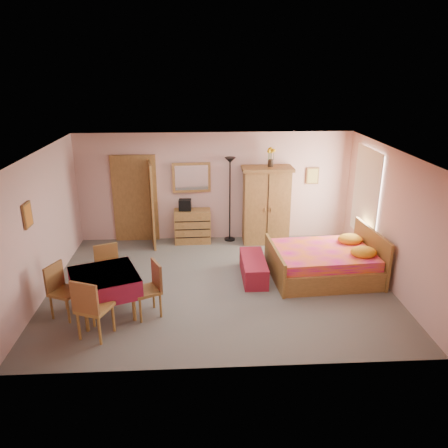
{
  "coord_description": "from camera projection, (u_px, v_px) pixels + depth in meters",
  "views": [
    {
      "loc": [
        -0.34,
        -7.62,
        4.03
      ],
      "look_at": [
        0.1,
        0.3,
        1.15
      ],
      "focal_mm": 35.0,
      "sensor_mm": 36.0,
      "label": 1
    }
  ],
  "objects": [
    {
      "name": "chair_south",
      "position": [
        95.0,
        307.0,
        6.76
      ],
      "size": [
        0.61,
        0.61,
        1.03
      ],
      "primitive_type": "cube",
      "rotation": [
        0.0,
        0.0,
        -0.39
      ],
      "color": "#AD7F3A",
      "rests_on": "floor"
    },
    {
      "name": "window",
      "position": [
        366.0,
        194.0,
        9.34
      ],
      "size": [
        0.08,
        1.4,
        1.95
      ],
      "primitive_type": "cube",
      "color": "white",
      "rests_on": "wall_right"
    },
    {
      "name": "chair_north",
      "position": [
        110.0,
        272.0,
        7.98
      ],
      "size": [
        0.57,
        0.57,
        0.96
      ],
      "primitive_type": "cube",
      "rotation": [
        0.0,
        0.0,
        3.53
      ],
      "color": "olive",
      "rests_on": "floor"
    },
    {
      "name": "picture_back",
      "position": [
        313.0,
        176.0,
        10.46
      ],
      "size": [
        0.3,
        0.04,
        0.4
      ],
      "primitive_type": "cube",
      "color": "#D8BF59",
      "rests_on": "wall_back"
    },
    {
      "name": "bench",
      "position": [
        253.0,
        268.0,
        8.77
      ],
      "size": [
        0.46,
        1.24,
        0.41
      ],
      "primitive_type": "cube",
      "rotation": [
        0.0,
        0.0,
        -0.0
      ],
      "color": "maroon",
      "rests_on": "floor"
    },
    {
      "name": "ceiling",
      "position": [
        219.0,
        152.0,
        7.66
      ],
      "size": [
        6.5,
        6.5,
        0.0
      ],
      "primitive_type": "plane",
      "rotation": [
        3.14,
        0.0,
        0.0
      ],
      "color": "brown",
      "rests_on": "wall_back"
    },
    {
      "name": "wall_left",
      "position": [
        41.0,
        225.0,
        7.93
      ],
      "size": [
        0.1,
        5.0,
        2.6
      ],
      "primitive_type": "cube",
      "color": "#D6A49B",
      "rests_on": "floor"
    },
    {
      "name": "wardrobe",
      "position": [
        266.0,
        205.0,
        10.32
      ],
      "size": [
        1.18,
        0.61,
        1.84
      ],
      "primitive_type": "cube",
      "rotation": [
        0.0,
        0.0,
        0.01
      ],
      "color": "olive",
      "rests_on": "floor"
    },
    {
      "name": "picture_left",
      "position": [
        27.0,
        215.0,
        7.23
      ],
      "size": [
        0.04,
        0.32,
        0.42
      ],
      "primitive_type": "cube",
      "color": "orange",
      "rests_on": "wall_left"
    },
    {
      "name": "wall_back",
      "position": [
        215.0,
        187.0,
        10.45
      ],
      "size": [
        6.5,
        0.1,
        2.6
      ],
      "primitive_type": "cube",
      "color": "#D6A49B",
      "rests_on": "floor"
    },
    {
      "name": "chair_west",
      "position": [
        65.0,
        291.0,
        7.32
      ],
      "size": [
        0.56,
        0.56,
        0.94
      ],
      "primitive_type": "cube",
      "rotation": [
        0.0,
        0.0,
        -1.99
      ],
      "color": "#A77638",
      "rests_on": "floor"
    },
    {
      "name": "chair_east",
      "position": [
        146.0,
        290.0,
        7.34
      ],
      "size": [
        0.58,
        0.58,
        0.95
      ],
      "primitive_type": "cube",
      "rotation": [
        0.0,
        0.0,
        2.01
      ],
      "color": "olive",
      "rests_on": "floor"
    },
    {
      "name": "wall_mirror",
      "position": [
        192.0,
        178.0,
        10.28
      ],
      "size": [
        0.9,
        0.12,
        0.71
      ],
      "primitive_type": "cube",
      "rotation": [
        0.0,
        0.0,
        0.08
      ],
      "color": "white",
      "rests_on": "wall_back"
    },
    {
      "name": "wall_right",
      "position": [
        391.0,
        219.0,
        8.27
      ],
      "size": [
        0.1,
        5.0,
        2.6
      ],
      "primitive_type": "cube",
      "color": "#D6A49B",
      "rests_on": "floor"
    },
    {
      "name": "dining_table",
      "position": [
        106.0,
        294.0,
        7.39
      ],
      "size": [
        1.37,
        1.37,
        0.77
      ],
      "primitive_type": "cube",
      "rotation": [
        0.0,
        0.0,
        0.37
      ],
      "color": "maroon",
      "rests_on": "floor"
    },
    {
      "name": "wall_front",
      "position": [
        228.0,
        286.0,
        5.75
      ],
      "size": [
        6.5,
        0.1,
        2.6
      ],
      "primitive_type": "cube",
      "color": "#D6A49B",
      "rests_on": "floor"
    },
    {
      "name": "doorway",
      "position": [
        135.0,
        200.0,
        10.41
      ],
      "size": [
        1.06,
        0.12,
        2.15
      ],
      "primitive_type": "cube",
      "color": "#9E6B35",
      "rests_on": "floor"
    },
    {
      "name": "stereo",
      "position": [
        185.0,
        205.0,
        10.28
      ],
      "size": [
        0.3,
        0.23,
        0.27
      ],
      "primitive_type": "cube",
      "rotation": [
        0.0,
        0.0,
        -0.07
      ],
      "color": "black",
      "rests_on": "chest_of_drawers"
    },
    {
      "name": "floor",
      "position": [
        220.0,
        284.0,
        8.54
      ],
      "size": [
        6.5,
        6.5,
        0.0
      ],
      "primitive_type": "plane",
      "color": "#67635B",
      "rests_on": "ground"
    },
    {
      "name": "floor_lamp",
      "position": [
        230.0,
        200.0,
        10.39
      ],
      "size": [
        0.3,
        0.3,
        2.05
      ],
      "primitive_type": "cube",
      "rotation": [
        0.0,
        0.0,
        0.17
      ],
      "color": "black",
      "rests_on": "floor"
    },
    {
      "name": "bed",
      "position": [
        323.0,
        255.0,
        8.72
      ],
      "size": [
        2.18,
        1.76,
        0.96
      ],
      "primitive_type": "cube",
      "rotation": [
        0.0,
        0.0,
        0.06
      ],
      "color": "#D31487",
      "rests_on": "floor"
    },
    {
      "name": "chest_of_drawers",
      "position": [
        193.0,
        226.0,
        10.48
      ],
      "size": [
        0.87,
        0.45,
        0.81
      ],
      "primitive_type": "cube",
      "rotation": [
        0.0,
        0.0,
        0.02
      ],
      "color": "olive",
      "rests_on": "floor"
    },
    {
      "name": "sunflower_vase",
      "position": [
        271.0,
        157.0,
        9.98
      ],
      "size": [
        0.19,
        0.19,
        0.45
      ],
      "primitive_type": "cube",
      "rotation": [
        0.0,
        0.0,
        0.04
      ],
      "color": "#EBB213",
      "rests_on": "wardrobe"
    }
  ]
}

